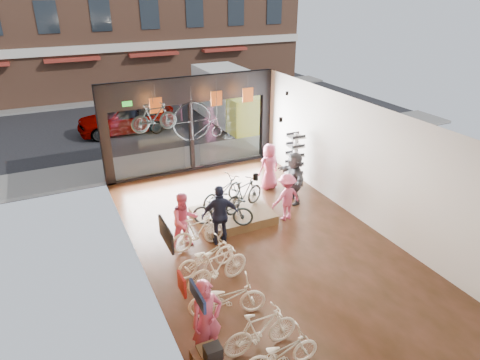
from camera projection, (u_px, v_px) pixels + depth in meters
ground_plane at (261, 242)px, 12.72m from camera, size 7.00×12.00×0.04m
ceiling at (264, 117)px, 11.11m from camera, size 7.00×12.00×0.04m
wall_left at (137, 210)px, 10.54m from camera, size 0.04×12.00×3.80m
wall_right at (362, 163)px, 13.28m from camera, size 0.04×12.00×3.80m
wall_back at (437, 326)px, 6.97m from camera, size 7.00×0.04×3.80m
storefront at (191, 125)px, 16.83m from camera, size 7.00×0.26×3.80m
exit_sign at (127, 104)px, 15.32m from camera, size 0.35×0.06×0.18m
street_road at (141, 114)px, 25.02m from camera, size 30.00×18.00×0.02m
sidewalk_near at (184, 158)px, 18.59m from camera, size 30.00×2.40×0.12m
sidewalk_far at (127, 98)px, 28.27m from camera, size 30.00×2.00×0.12m
street_car at (126, 117)px, 21.66m from camera, size 4.77×1.92×1.63m
box_truck at (234, 99)px, 22.78m from camera, size 2.32×6.95×2.74m
floor_bike_0 at (281, 353)px, 8.34m from camera, size 1.64×0.66×0.85m
floor_bike_1 at (261, 330)px, 8.76m from camera, size 1.69×0.50×1.01m
floor_bike_2 at (227, 298)px, 9.72m from camera, size 1.89×1.08×0.94m
floor_bike_3 at (218, 267)px, 10.66m from camera, size 1.85×0.86×1.07m
floor_bike_4 at (206, 257)px, 11.22m from camera, size 1.77×0.86×0.89m
floor_bike_5 at (198, 232)px, 12.22m from camera, size 1.72×0.67×1.01m
display_platform at (233, 216)px, 13.81m from camera, size 2.40×1.80×0.30m
display_bike_left at (223, 211)px, 12.80m from camera, size 1.91×1.45×0.96m
display_bike_mid at (244, 195)px, 13.69m from camera, size 1.78×1.14×1.04m
display_bike_right at (222, 192)px, 14.00m from camera, size 1.89×1.31×0.94m
customer_0 at (207, 320)px, 8.44m from camera, size 0.73×0.52×1.85m
customer_1 at (185, 221)px, 12.12m from camera, size 0.89×0.72×1.71m
customer_2 at (220, 215)px, 12.26m from camera, size 1.15×0.66×1.85m
customer_3 at (286, 197)px, 13.60m from camera, size 1.08×0.69×1.58m
customer_4 at (269, 167)px, 15.66m from camera, size 0.92×0.68×1.73m
customer_5 at (294, 178)px, 14.66m from camera, size 0.71×1.74×1.82m
sunglasses_rack at (294, 160)px, 15.87m from camera, size 0.62×0.52×2.04m
wall_merch at (191, 318)px, 7.98m from camera, size 0.40×2.40×2.60m
penny_farthing at (200, 122)px, 15.19m from camera, size 1.78×0.06×1.43m
hung_bike at (154, 117)px, 14.20m from camera, size 1.61×0.57×0.95m
jersey_left at (156, 105)px, 15.10m from camera, size 0.45×0.03×0.55m
jersey_mid at (216, 99)px, 16.00m from camera, size 0.45×0.03×0.55m
jersey_right at (248, 95)px, 16.51m from camera, size 0.45×0.03×0.55m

